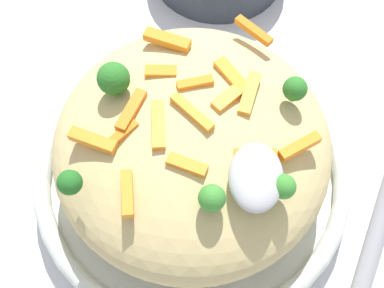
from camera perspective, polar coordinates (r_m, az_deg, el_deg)
The scene contains 25 objects.
ground_plane at distance 0.49m, azimuth -0.00°, elevation -4.11°, with size 2.40×2.40×0.00m, color silver.
serving_bowl at distance 0.47m, azimuth -0.00°, elevation -3.13°, with size 0.30×0.30×0.04m.
pasta_mound at distance 0.42m, azimuth -0.00°, elevation 0.13°, with size 0.25×0.24×0.10m, color #D1BA7A.
carrot_piece_0 at distance 0.37m, azimuth 7.45°, elevation -1.45°, with size 0.03×0.01×0.01m, color orange.
carrot_piece_1 at distance 0.44m, azimuth 7.24°, elevation 13.06°, with size 0.04×0.01×0.01m, color orange.
carrot_piece_2 at distance 0.38m, azimuth -3.97°, elevation 2.26°, with size 0.04×0.01×0.01m, color orange.
carrot_piece_3 at distance 0.36m, azimuth -0.77°, elevation -2.49°, with size 0.03×0.01×0.01m, color orange.
carrot_piece_4 at distance 0.38m, azimuth -11.58°, elevation 0.42°, with size 0.04×0.01×0.01m, color orange.
carrot_piece_5 at distance 0.38m, azimuth -8.38°, elevation 1.02°, with size 0.03×0.01×0.01m, color orange.
carrot_piece_6 at distance 0.39m, azimuth -7.13°, elevation 3.95°, with size 0.04×0.01×0.01m, color orange.
carrot_piece_7 at distance 0.40m, azimuth -0.26°, elevation 7.23°, with size 0.03×0.01×0.01m, color orange.
carrot_piece_8 at distance 0.41m, azimuth 4.72°, elevation 7.96°, with size 0.04×0.01×0.01m, color orange.
carrot_piece_9 at distance 0.39m, azimuth 4.05°, elevation 5.21°, with size 0.02×0.01×0.01m, color orange.
carrot_piece_10 at distance 0.36m, azimuth -7.59°, elevation -5.78°, with size 0.04×0.01×0.01m, color orange.
carrot_piece_11 at distance 0.38m, azimuth 0.11°, elevation 3.39°, with size 0.04×0.01×0.01m, color orange.
carrot_piece_12 at distance 0.38m, azimuth 12.51°, elevation -0.28°, with size 0.04×0.01×0.01m, color orange.
carrot_piece_13 at distance 0.43m, azimuth -2.94°, elevation 12.12°, with size 0.04×0.01×0.01m, color orange.
carrot_piece_14 at distance 0.41m, azimuth -3.67°, elevation 8.44°, with size 0.03×0.01×0.01m, color orange.
carrot_piece_15 at distance 0.40m, azimuth 6.75°, elevation 5.86°, with size 0.04×0.01×0.01m, color orange.
broccoli_floret_0 at distance 0.40m, azimuth -9.19°, elevation 7.56°, with size 0.03×0.03×0.03m.
broccoli_floret_1 at distance 0.36m, azimuth -14.14°, elevation -4.44°, with size 0.02×0.02×0.02m.
broccoli_floret_2 at distance 0.40m, azimuth 11.99°, elevation 6.33°, with size 0.02×0.02×0.02m.
broccoli_floret_3 at distance 0.36m, azimuth 10.68°, elevation -4.95°, with size 0.02×0.02×0.02m.
broccoli_floret_4 at distance 0.35m, azimuth 2.36°, elevation -6.38°, with size 0.02×0.02×0.02m.
serving_spoon at distance 0.34m, azimuth 13.11°, elevation -4.06°, with size 0.17×0.12×0.10m.
Camera 1 is at (-0.20, -0.02, 0.45)m, focal length 45.45 mm.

